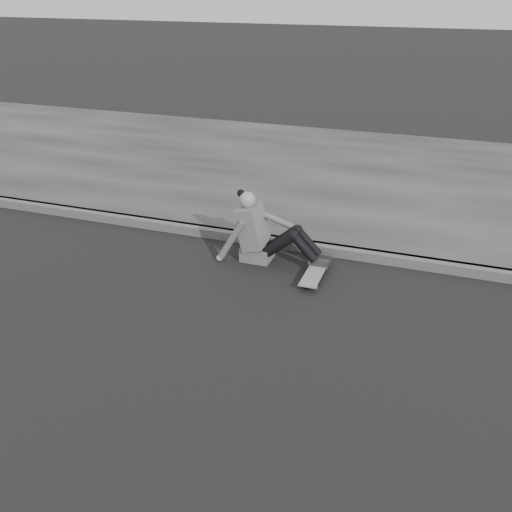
{
  "coord_description": "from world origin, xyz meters",
  "views": [
    {
      "loc": [
        2.03,
        -3.85,
        3.16
      ],
      "look_at": [
        0.22,
        1.25,
        0.5
      ],
      "focal_mm": 40.0,
      "sensor_mm": 36.0,
      "label": 1
    }
  ],
  "objects": [
    {
      "name": "curb",
      "position": [
        0.0,
        2.58,
        0.06
      ],
      "size": [
        24.0,
        0.16,
        0.12
      ],
      "primitive_type": "cube",
      "color": "#505050",
      "rests_on": "ground"
    },
    {
      "name": "ground",
      "position": [
        0.0,
        0.0,
        0.0
      ],
      "size": [
        80.0,
        80.0,
        0.0
      ],
      "primitive_type": "plane",
      "color": "black",
      "rests_on": "ground"
    },
    {
      "name": "skateboard",
      "position": [
        0.72,
        1.9,
        0.07
      ],
      "size": [
        0.2,
        0.78,
        0.09
      ],
      "color": "gray",
      "rests_on": "ground"
    },
    {
      "name": "sidewalk",
      "position": [
        0.0,
        5.6,
        0.06
      ],
      "size": [
        24.0,
        6.0,
        0.12
      ],
      "primitive_type": "cube",
      "color": "#343434",
      "rests_on": "ground"
    },
    {
      "name": "seated_woman",
      "position": [
        -0.02,
        2.15,
        0.36
      ],
      "size": [
        1.38,
        0.46,
        0.88
      ],
      "color": "#58595B",
      "rests_on": "ground"
    }
  ]
}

